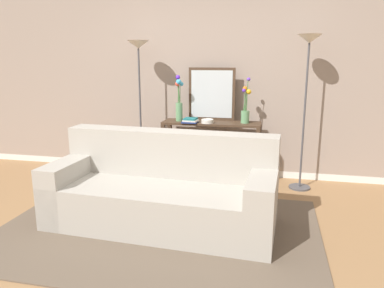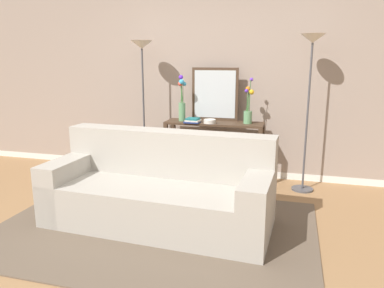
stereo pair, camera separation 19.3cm
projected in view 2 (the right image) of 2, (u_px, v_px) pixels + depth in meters
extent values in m
cube|color=#9E754C|center=(146.00, 243.00, 3.28)|extent=(16.00, 16.00, 0.02)
cube|color=white|center=(204.00, 168.00, 5.32)|extent=(12.00, 0.15, 0.09)
cube|color=gray|center=(204.00, 68.00, 5.01)|extent=(12.00, 0.14, 2.74)
cube|color=brown|center=(154.00, 229.00, 3.51)|extent=(2.98, 2.06, 0.01)
cube|color=#ADA89E|center=(158.00, 205.00, 3.56)|extent=(2.19, 0.97, 0.42)
cube|color=#ADA89E|center=(169.00, 153.00, 3.74)|extent=(2.16, 0.37, 0.46)
cube|color=#ADA89E|center=(73.00, 185.00, 3.83)|extent=(0.28, 0.88, 0.60)
cube|color=#ADA89E|center=(257.00, 208.00, 3.25)|extent=(0.28, 0.88, 0.60)
cube|color=#473323|center=(214.00, 123.00, 4.76)|extent=(1.26, 0.36, 0.03)
cube|color=#473323|center=(214.00, 170.00, 4.90)|extent=(1.16, 0.31, 0.01)
cube|color=#473323|center=(166.00, 152.00, 4.86)|extent=(0.05, 0.05, 0.76)
cube|color=#473323|center=(259.00, 159.00, 4.54)|extent=(0.05, 0.05, 0.76)
cube|color=#473323|center=(174.00, 147.00, 5.15)|extent=(0.05, 0.05, 0.76)
cube|color=#473323|center=(262.00, 153.00, 4.84)|extent=(0.05, 0.05, 0.76)
cylinder|color=#4C4C51|center=(146.00, 175.00, 5.10)|extent=(0.26, 0.26, 0.02)
cylinder|color=#4C4C51|center=(144.00, 114.00, 4.91)|extent=(0.02, 0.02, 1.68)
cone|color=silver|center=(142.00, 45.00, 4.71)|extent=(0.28, 0.28, 0.10)
cylinder|color=#4C4C51|center=(302.00, 189.00, 4.56)|extent=(0.26, 0.26, 0.02)
cylinder|color=#4C4C51|center=(307.00, 119.00, 4.36)|extent=(0.02, 0.02, 1.73)
cone|color=silver|center=(313.00, 38.00, 4.16)|extent=(0.28, 0.28, 0.10)
cube|color=#473323|center=(215.00, 94.00, 4.83)|extent=(0.61, 0.02, 0.68)
cube|color=silver|center=(215.00, 94.00, 4.82)|extent=(0.54, 0.01, 0.61)
cylinder|color=#669E6B|center=(182.00, 112.00, 4.82)|extent=(0.09, 0.09, 0.24)
cylinder|color=#3D7538|center=(182.00, 92.00, 4.75)|extent=(0.03, 0.01, 0.27)
sphere|color=#3CA9D8|center=(182.00, 82.00, 4.70)|extent=(0.07, 0.07, 0.07)
cylinder|color=#3D7538|center=(183.00, 93.00, 4.77)|extent=(0.01, 0.02, 0.24)
sphere|color=#43B4E4|center=(184.00, 84.00, 4.74)|extent=(0.05, 0.05, 0.05)
cylinder|color=#3D7538|center=(182.00, 90.00, 4.77)|extent=(0.02, 0.02, 0.32)
sphere|color=#632BDA|center=(181.00, 77.00, 4.75)|extent=(0.06, 0.06, 0.06)
cylinder|color=#3D7538|center=(181.00, 93.00, 4.76)|extent=(0.02, 0.01, 0.25)
sphere|color=#E54F3B|center=(180.00, 84.00, 4.71)|extent=(0.06, 0.06, 0.06)
cylinder|color=#669E6B|center=(248.00, 117.00, 4.63)|extent=(0.10, 0.10, 0.16)
cylinder|color=#3D7538|center=(247.00, 101.00, 4.57)|extent=(0.03, 0.02, 0.25)
sphere|color=#6334C7|center=(247.00, 91.00, 4.53)|extent=(0.05, 0.05, 0.05)
cylinder|color=#3D7538|center=(248.00, 100.00, 4.60)|extent=(0.02, 0.01, 0.27)
sphere|color=orange|center=(248.00, 89.00, 4.59)|extent=(0.06, 0.06, 0.06)
cylinder|color=#3D7538|center=(248.00, 100.00, 4.60)|extent=(0.04, 0.02, 0.26)
sphere|color=#CA2A77|center=(248.00, 89.00, 4.59)|extent=(0.05, 0.05, 0.05)
cylinder|color=#3D7538|center=(250.00, 102.00, 4.58)|extent=(0.01, 0.03, 0.24)
sphere|color=gold|center=(252.00, 92.00, 4.55)|extent=(0.06, 0.06, 0.06)
cylinder|color=#3D7538|center=(250.00, 95.00, 4.58)|extent=(0.03, 0.04, 0.39)
sphere|color=#723CE4|center=(251.00, 80.00, 4.54)|extent=(0.05, 0.05, 0.05)
cylinder|color=silver|center=(210.00, 122.00, 4.65)|extent=(0.15, 0.15, 0.04)
torus|color=silver|center=(210.00, 120.00, 4.65)|extent=(0.15, 0.15, 0.01)
cube|color=navy|center=(192.00, 122.00, 4.70)|extent=(0.19, 0.16, 0.02)
cube|color=silver|center=(193.00, 121.00, 4.70)|extent=(0.19, 0.17, 0.02)
cube|color=#1E7075|center=(193.00, 119.00, 4.70)|extent=(0.17, 0.16, 0.02)
cube|color=#B77F33|center=(179.00, 173.00, 5.05)|extent=(0.06, 0.14, 0.11)
cube|color=tan|center=(182.00, 174.00, 5.03)|extent=(0.05, 0.16, 0.10)
cube|color=slate|center=(185.00, 173.00, 5.02)|extent=(0.04, 0.14, 0.13)
cube|color=#2D2D33|center=(188.00, 173.00, 5.01)|extent=(0.03, 0.18, 0.13)
cube|color=silver|center=(191.00, 175.00, 5.00)|extent=(0.04, 0.15, 0.10)
cube|color=navy|center=(194.00, 174.00, 4.99)|extent=(0.04, 0.17, 0.12)
cube|color=#1E7075|center=(196.00, 175.00, 4.98)|extent=(0.03, 0.17, 0.10)
cube|color=gold|center=(199.00, 175.00, 4.97)|extent=(0.05, 0.17, 0.11)
cube|color=#6B3360|center=(203.00, 175.00, 4.95)|extent=(0.05, 0.14, 0.13)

